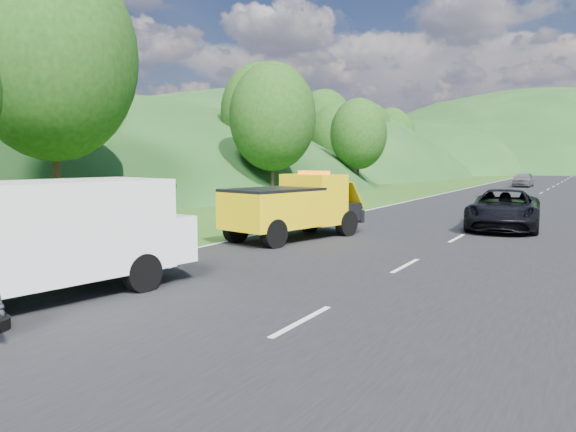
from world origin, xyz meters
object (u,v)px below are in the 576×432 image
Objects in this scene: tow_truck at (295,206)px; child at (167,269)px; suitcase at (125,251)px; passing_suv at (503,229)px; white_van at (40,234)px; woman at (125,266)px.

tow_truck is 6.62m from child.
tow_truck reaches higher than child.
suitcase is 15.37m from passing_suv.
tow_truck is 10.33m from white_van.
white_van is 18.28m from passing_suv.
white_van is at bearing -78.19° from tow_truck.
tow_truck is 9.21m from passing_suv.
tow_truck reaches higher than woman.
suitcase is 0.09× the size of passing_suv.
woman is 1.36m from child.
passing_suv reaches higher than woman.
child is 1.96m from suitcase.
child is (0.01, 3.81, -1.40)m from white_van.
child is at bearing -79.04° from tow_truck.
white_van is 4.06m from child.
child is 1.71× the size of suitcase.
white_van is 1.26× the size of passing_suv.
tow_truck is 7.01m from woman.
tow_truck is 0.82× the size of white_van.
suitcase is at bearing 26.35° from woman.
woman reaches higher than suitcase.
tow_truck is at bearing 105.15° from child.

